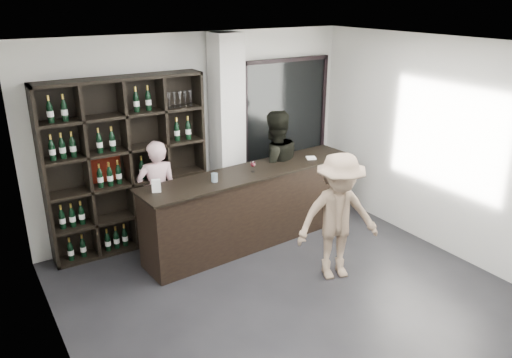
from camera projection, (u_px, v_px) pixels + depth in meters
floor at (307, 309)px, 5.72m from camera, size 5.00×5.50×0.01m
wine_shelf at (128, 166)px, 6.77m from camera, size 2.20×0.35×2.40m
structural_column at (227, 134)px, 7.35m from camera, size 0.40×0.40×2.90m
glass_panel at (285, 124)px, 8.14m from camera, size 1.60×0.08×2.10m
tasting_counter at (253, 207)px, 7.09m from camera, size 3.32×0.69×1.09m
taster_pink at (158, 194)px, 6.96m from camera, size 0.61×0.45×1.54m
taster_black at (274, 169)px, 7.56m from camera, size 0.94×0.76×1.80m
customer at (338, 217)px, 6.12m from camera, size 1.19×0.89×1.64m
wine_glass at (253, 166)px, 6.82m from camera, size 0.10×0.10×0.18m
spit_cup at (214, 178)px, 6.48m from camera, size 0.11×0.11×0.11m
napkin_stack at (311, 158)px, 7.40m from camera, size 0.18×0.18×0.02m
card_stand at (156, 186)px, 6.13m from camera, size 0.12×0.09×0.16m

